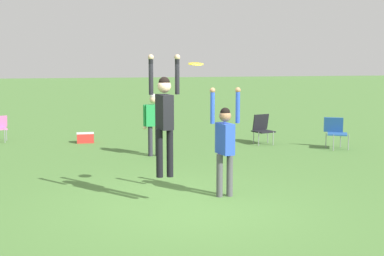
# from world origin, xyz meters

# --- Properties ---
(ground_plane) EXTENTS (120.00, 120.00, 0.00)m
(ground_plane) POSITION_xyz_m (0.00, 0.00, 0.00)
(ground_plane) COLOR #4C7A38
(person_jumping) EXTENTS (0.57, 0.45, 2.18)m
(person_jumping) POSITION_xyz_m (-0.34, 0.22, 1.65)
(person_jumping) COLOR black
(person_jumping) RESTS_ON ground_plane
(person_defending) EXTENTS (0.59, 0.47, 2.06)m
(person_defending) POSITION_xyz_m (0.84, 0.46, 1.09)
(person_defending) COLOR #4C4C51
(person_defending) RESTS_ON ground_plane
(frisbee) EXTENTS (0.28, 0.28, 0.05)m
(frisbee) POSITION_xyz_m (0.27, 0.42, 2.50)
(frisbee) COLOR yellow
(camping_chair_0) EXTENTS (0.73, 0.79, 0.89)m
(camping_chair_0) POSITION_xyz_m (5.42, 4.94, 0.52)
(camping_chair_0) COLOR gray
(camping_chair_0) RESTS_ON ground_plane
(camping_chair_1) EXTENTS (0.67, 0.73, 0.89)m
(camping_chair_1) POSITION_xyz_m (3.64, 6.20, 0.50)
(camping_chair_1) COLOR gray
(camping_chair_1) RESTS_ON ground_plane
(person_spectator_near) EXTENTS (0.58, 0.22, 1.66)m
(person_spectator_near) POSITION_xyz_m (0.14, 4.88, 1.00)
(person_spectator_near) COLOR #2D2D38
(person_spectator_near) RESTS_ON ground_plane
(cooler_box) EXTENTS (0.52, 0.31, 0.31)m
(cooler_box) POSITION_xyz_m (-1.61, 7.53, 0.16)
(cooler_box) COLOR red
(cooler_box) RESTS_ON ground_plane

